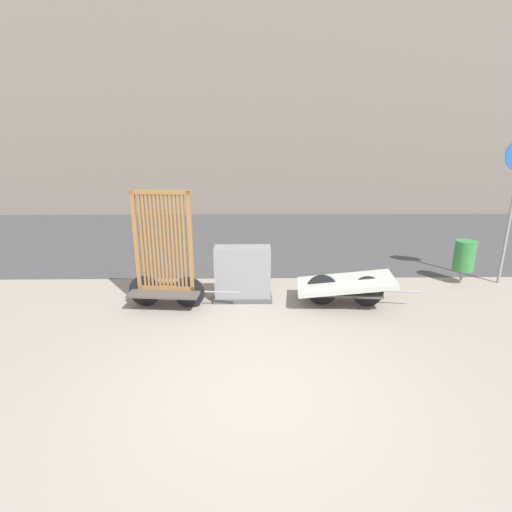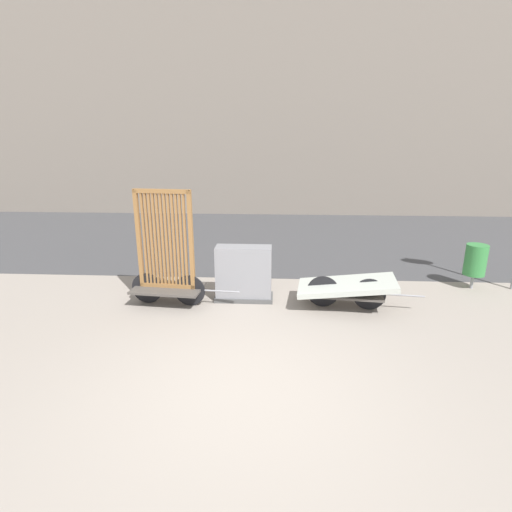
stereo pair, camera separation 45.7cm
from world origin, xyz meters
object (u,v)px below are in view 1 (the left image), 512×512
Objects in this scene: utility_cabinet at (243,276)px; trash_bin at (465,256)px; bike_cart_with_mattress at (345,285)px; bike_cart_with_bedframe at (165,266)px.

utility_cabinet reaches higher than trash_bin.
utility_cabinet reaches higher than bike_cart_with_mattress.
bike_cart_with_mattress is (3.16, 0.00, -0.38)m from bike_cart_with_bedframe.
bike_cart_with_bedframe is at bearing -167.87° from utility_cabinet.
trash_bin is (5.84, 1.09, -0.18)m from bike_cart_with_bedframe.
bike_cart_with_mattress is 2.90m from trash_bin.
bike_cart_with_mattress is at bearing -157.79° from trash_bin.
trash_bin is (2.67, 1.09, 0.21)m from bike_cart_with_mattress.
bike_cart_with_bedframe is 3.19m from bike_cart_with_mattress.
bike_cart_with_mattress is 1.85m from utility_cabinet.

